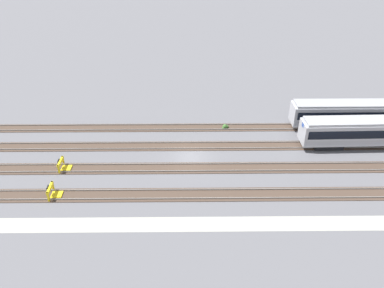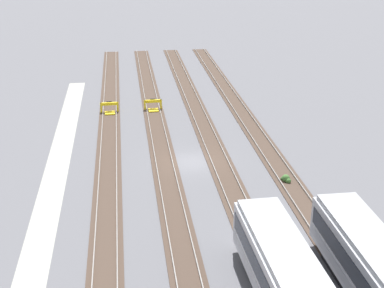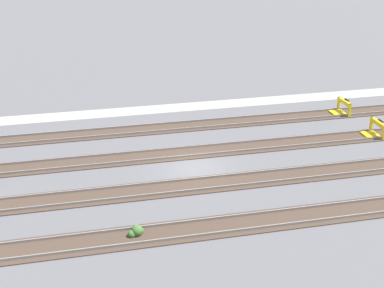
# 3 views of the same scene
# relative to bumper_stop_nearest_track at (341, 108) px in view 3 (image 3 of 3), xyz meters

# --- Properties ---
(ground_plane) EXTENTS (400.00, 400.00, 0.00)m
(ground_plane) POSITION_rel_bumper_stop_nearest_track_xyz_m (14.21, 7.21, -0.51)
(ground_plane) COLOR #5B5B60
(service_walkway) EXTENTS (54.00, 2.00, 0.01)m
(service_walkway) POSITION_rel_bumper_stop_nearest_track_xyz_m (14.21, -4.34, -0.51)
(service_walkway) COLOR #9E9E93
(service_walkway) RESTS_ON ground
(rail_track_nearest) EXTENTS (90.00, 2.23, 0.21)m
(rail_track_nearest) POSITION_rel_bumper_stop_nearest_track_xyz_m (14.21, -0.01, -0.47)
(rail_track_nearest) COLOR #47382D
(rail_track_nearest) RESTS_ON ground
(rail_track_near_inner) EXTENTS (90.00, 2.24, 0.21)m
(rail_track_near_inner) POSITION_rel_bumper_stop_nearest_track_xyz_m (14.21, 4.80, -0.47)
(rail_track_near_inner) COLOR #47382D
(rail_track_near_inner) RESTS_ON ground
(rail_track_middle) EXTENTS (90.00, 2.24, 0.21)m
(rail_track_middle) POSITION_rel_bumper_stop_nearest_track_xyz_m (14.21, 9.61, -0.47)
(rail_track_middle) COLOR #47382D
(rail_track_middle) RESTS_ON ground
(rail_track_far_inner) EXTENTS (90.00, 2.23, 0.21)m
(rail_track_far_inner) POSITION_rel_bumper_stop_nearest_track_xyz_m (14.21, 14.42, -0.47)
(rail_track_far_inner) COLOR #47382D
(rail_track_far_inner) RESTS_ON ground
(bumper_stop_nearest_track) EXTENTS (1.38, 2.01, 1.22)m
(bumper_stop_nearest_track) POSITION_rel_bumper_stop_nearest_track_xyz_m (0.00, 0.00, 0.00)
(bumper_stop_nearest_track) COLOR yellow
(bumper_stop_nearest_track) RESTS_ON ground
(bumper_stop_near_inner_track) EXTENTS (1.35, 2.00, 1.22)m
(bumper_stop_near_inner_track) POSITION_rel_bumper_stop_nearest_track_xyz_m (-0.32, 4.80, 0.00)
(bumper_stop_near_inner_track) COLOR yellow
(bumper_stop_near_inner_track) RESTS_ON ground
(weed_clump) EXTENTS (0.92, 0.70, 0.64)m
(weed_clump) POSITION_rel_bumper_stop_nearest_track_xyz_m (19.01, 14.23, -0.27)
(weed_clump) COLOR #427033
(weed_clump) RESTS_ON ground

